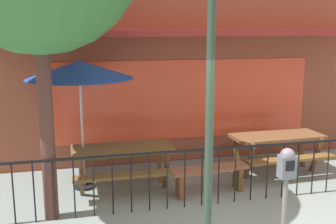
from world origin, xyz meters
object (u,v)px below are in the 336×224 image
object	(u,v)px
picnic_table_left	(123,156)
patio_umbrella	(80,70)
street_lamp	(211,59)
patio_bench	(210,174)
parking_meter_far	(286,177)
picnic_table_right	(277,143)

from	to	relation	value
picnic_table_left	patio_umbrella	distance (m)	1.69
patio_umbrella	street_lamp	xyz separation A→B (m)	(1.41, -2.76, 0.36)
picnic_table_left	street_lamp	bearing A→B (deg)	-74.38
patio_bench	parking_meter_far	size ratio (longest dim) A/B	0.94
picnic_table_right	parking_meter_far	size ratio (longest dim) A/B	1.22
picnic_table_right	street_lamp	distance (m)	4.09
patio_bench	parking_meter_far	bearing A→B (deg)	-88.52
patio_umbrella	patio_bench	world-z (taller)	patio_umbrella
parking_meter_far	street_lamp	size ratio (longest dim) A/B	0.40
picnic_table_right	patio_bench	size ratio (longest dim) A/B	1.30
picnic_table_left	patio_bench	xyz separation A→B (m)	(1.44, -0.59, -0.26)
patio_bench	parking_meter_far	distance (m)	2.57
picnic_table_left	picnic_table_right	world-z (taller)	same
street_lamp	patio_bench	bearing A→B (deg)	70.00
picnic_table_left	parking_meter_far	xyz separation A→B (m)	(1.51, -3.03, 0.56)
picnic_table_right	patio_umbrella	world-z (taller)	patio_umbrella
patio_bench	street_lamp	size ratio (longest dim) A/B	0.37
parking_meter_far	patio_bench	bearing A→B (deg)	91.48
picnic_table_right	patio_umbrella	xyz separation A→B (m)	(-3.80, 0.04, 1.53)
picnic_table_left	parking_meter_far	world-z (taller)	parking_meter_far
patio_umbrella	street_lamp	bearing A→B (deg)	-62.99
picnic_table_right	parking_meter_far	xyz separation A→B (m)	(-1.60, -3.17, 0.56)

